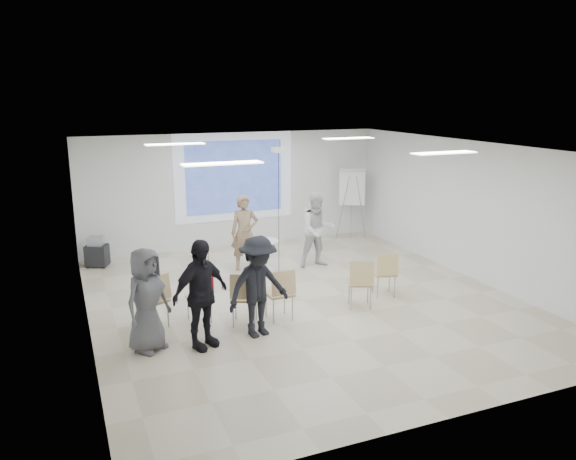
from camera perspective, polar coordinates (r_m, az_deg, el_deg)
name	(u,v)px	position (r m, az deg, el deg)	size (l,w,h in m)	color
floor	(303,303)	(11.20, 1.57, -7.38)	(8.00, 9.00, 0.10)	beige
ceiling	(304,145)	(10.49, 1.68, 8.63)	(8.00, 9.00, 0.10)	white
wall_back	(234,190)	(14.93, -5.51, 4.09)	(8.00, 0.10, 3.00)	silver
wall_left	(79,248)	(9.86, -20.43, -1.74)	(0.10, 9.00, 3.00)	silver
wall_right	(473,210)	(12.89, 18.32, 1.93)	(0.10, 9.00, 3.00)	silver
projection_halo	(234,177)	(14.81, -5.46, 5.39)	(3.20, 0.01, 2.30)	silver
projection_image	(235,177)	(14.80, -5.45, 5.38)	(2.60, 0.01, 1.90)	#2F4AA1
pedestal_table	(266,253)	(12.85, -2.29, -2.39)	(0.63, 0.63, 0.75)	white
player_left	(245,228)	(12.85, -4.44, 0.22)	(0.72, 0.49, 1.98)	#907558
player_right	(318,226)	(13.09, 3.05, 0.44)	(0.94, 0.75, 1.96)	silver
controller_left	(248,212)	(13.07, -4.05, 1.86)	(0.04, 0.11, 0.04)	silver
controller_right	(307,210)	(13.16, 1.89, 2.05)	(0.04, 0.12, 0.04)	white
chair_far_left	(154,297)	(9.95, -13.41, -6.61)	(0.63, 0.65, 0.99)	tan
chair_left_mid	(200,295)	(10.08, -8.93, -6.56)	(0.42, 0.45, 0.87)	tan
chair_left_inner	(244,294)	(9.85, -4.49, -6.53)	(0.62, 0.64, 0.98)	tan
chair_center	(281,290)	(10.03, -0.73, -6.16)	(0.46, 0.49, 0.96)	tan
chair_right_inner	(361,280)	(10.67, 7.40, -5.03)	(0.60, 0.62, 0.97)	tan
chair_right_far	(385,270)	(11.36, 9.87, -4.06)	(0.54, 0.56, 0.93)	tan
red_jacket	(201,287)	(9.88, -8.79, -5.72)	(0.42, 0.10, 0.40)	#AE1523
laptop	(244,295)	(9.97, -4.47, -6.61)	(0.36, 0.26, 0.03)	black
audience_left	(200,286)	(8.97, -8.90, -5.69)	(1.19, 0.72, 2.05)	black
audience_mid	(258,280)	(9.32, -3.06, -5.10)	(1.26, 0.69, 1.95)	black
audience_outer	(146,294)	(9.07, -14.21, -6.29)	(0.92, 0.60, 1.88)	slate
flipchart_easel	(352,188)	(15.64, 6.52, 4.27)	(0.77, 0.62, 1.95)	#94979D
av_cart	(97,253)	(13.95, -18.84, -2.18)	(0.60, 0.55, 0.73)	black
ceiling_projector	(280,156)	(11.93, -0.83, 7.50)	(0.30, 0.25, 3.00)	white
fluor_panel_nw	(175,144)	(11.80, -11.40, 8.54)	(1.20, 0.30, 0.02)	white
fluor_panel_ne	(348,138)	(13.17, 6.15, 9.24)	(1.20, 0.30, 0.02)	white
fluor_panel_sw	(222,163)	(8.41, -6.69, 6.73)	(1.20, 0.30, 0.02)	white
fluor_panel_se	(444,153)	(10.24, 15.58, 7.56)	(1.20, 0.30, 0.02)	white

